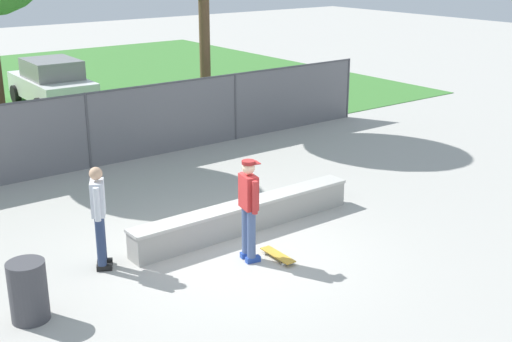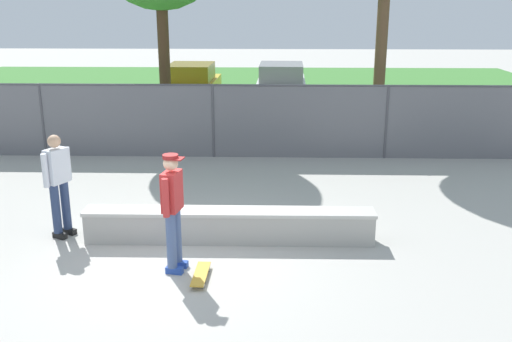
{
  "view_description": "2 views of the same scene",
  "coord_description": "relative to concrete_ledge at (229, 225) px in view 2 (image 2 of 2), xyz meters",
  "views": [
    {
      "loc": [
        -6.32,
        -8.86,
        5.21
      ],
      "look_at": [
        0.85,
        0.62,
        1.27
      ],
      "focal_mm": 46.93,
      "sensor_mm": 36.0,
      "label": 1
    },
    {
      "loc": [
        1.52,
        -8.25,
        4.01
      ],
      "look_at": [
        1.26,
        0.9,
        1.26
      ],
      "focal_mm": 40.45,
      "sensor_mm": 36.0,
      "label": 2
    }
  ],
  "objects": [
    {
      "name": "chainlink_fence",
      "position": [
        -0.81,
        5.48,
        0.75
      ],
      "size": [
        17.94,
        0.07,
        1.92
      ],
      "color": "#4C4C51",
      "rests_on": "ground"
    },
    {
      "name": "ground_plane",
      "position": [
        -0.81,
        -0.9,
        -0.29
      ],
      "size": [
        80.0,
        80.0,
        0.0
      ],
      "primitive_type": "plane",
      "color": "#ADAAA3"
    },
    {
      "name": "car_white",
      "position": [
        1.06,
        12.79,
        0.55
      ],
      "size": [
        2.11,
        4.25,
        1.66
      ],
      "color": "silver",
      "rests_on": "ground"
    },
    {
      "name": "bystander",
      "position": [
        -2.94,
        0.15,
        0.72
      ],
      "size": [
        0.4,
        0.54,
        1.82
      ],
      "color": "black",
      "rests_on": "ground"
    },
    {
      "name": "skateboarder",
      "position": [
        -0.76,
        -1.12,
        0.74
      ],
      "size": [
        0.35,
        0.59,
        1.84
      ],
      "color": "#2647A5",
      "rests_on": "ground"
    },
    {
      "name": "car_yellow",
      "position": [
        -2.34,
        12.62,
        0.55
      ],
      "size": [
        2.11,
        4.25,
        1.66
      ],
      "color": "gold",
      "rests_on": "ground"
    },
    {
      "name": "concrete_ledge",
      "position": [
        0.0,
        0.0,
        0.0
      ],
      "size": [
        4.95,
        0.51,
        0.57
      ],
      "color": "#A8A59E",
      "rests_on": "ground"
    },
    {
      "name": "skateboard",
      "position": [
        -0.33,
        -1.41,
        -0.21
      ],
      "size": [
        0.22,
        0.81,
        0.09
      ],
      "color": "gold",
      "rests_on": "ground"
    },
    {
      "name": "grass_strip",
      "position": [
        -0.81,
        15.78,
        -0.28
      ],
      "size": [
        29.87,
        20.0,
        0.02
      ],
      "primitive_type": "cube",
      "color": "#3D7A33",
      "rests_on": "ground"
    }
  ]
}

